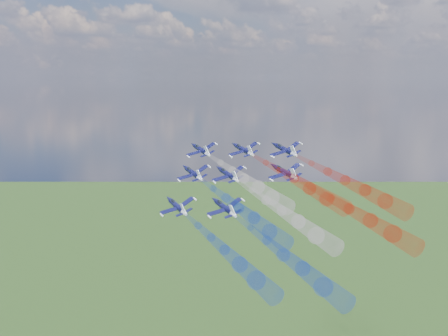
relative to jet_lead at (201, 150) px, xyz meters
The scene contains 16 objects.
jet_lead is the anchor object (origin of this frame).
trail_lead 27.18m from the jet_lead, 30.18° to the right, with size 4.52×42.39×4.52m, color white, non-canonical shape.
jet_inner_left 14.13m from the jet_lead, 68.31° to the right, with size 10.84×13.55×3.61m, color black, non-canonical shape.
trail_inner_left 39.27m from the jet_lead, 42.51° to the right, with size 4.52×42.39×4.52m, color blue, non-canonical shape.
jet_inner_right 13.97m from the jet_lead, 14.46° to the left, with size 10.84×13.55×3.61m, color black, non-canonical shape.
trail_inner_right 38.19m from the jet_lead, 15.19° to the right, with size 4.52×42.39×4.52m, color red, non-canonical shape.
jet_outer_left 30.08m from the jet_lead, 71.53° to the right, with size 10.84×13.55×3.61m, color black, non-canonical shape.
trail_outer_left 53.58m from the jet_lead, 51.19° to the right, with size 4.52×42.39×4.52m, color blue, non-canonical shape.
jet_center_third 20.21m from the jet_lead, 33.98° to the right, with size 10.84×13.55×3.61m, color black, non-canonical shape.
trail_center_third 47.35m from the jet_lead, 31.79° to the right, with size 4.52×42.39×4.52m, color white, non-canonical shape.
jet_outer_right 28.23m from the jet_lead, ahead, with size 10.84×13.55×3.61m, color black, non-canonical shape.
trail_outer_right 52.34m from the jet_lead, 11.77° to the right, with size 4.52×42.39×4.52m, color red, non-canonical shape.
jet_rear_left 35.95m from the jet_lead, 47.13° to the right, with size 10.84×13.55×3.61m, color black, non-canonical shape.
trail_rear_left 62.38m from the jet_lead, 39.71° to the right, with size 4.52×42.39×4.52m, color blue, non-canonical shape.
jet_rear_right 33.37m from the jet_lead, 12.41° to the right, with size 10.84×13.55×3.61m, color black, non-canonical shape.
trail_rear_right 59.78m from the jet_lead, 20.32° to the right, with size 4.52×42.39×4.52m, color red, non-canonical shape.
Camera 1 is at (99.11, -127.72, 190.56)m, focal length 43.32 mm.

